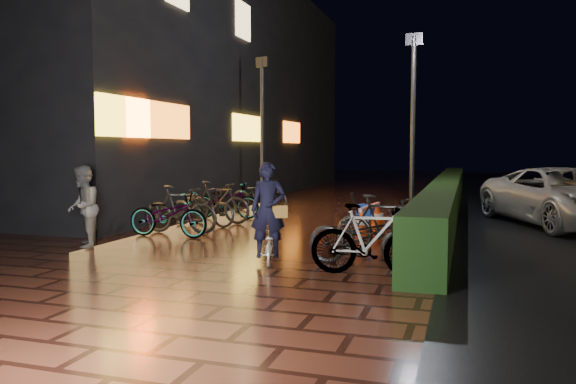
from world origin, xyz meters
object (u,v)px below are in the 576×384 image
(bystander_person, at_px, (83,207))
(cyclist, at_px, (268,226))
(van, at_px, (565,197))
(traffic_barrier, at_px, (370,222))
(cart_assembly, at_px, (366,212))

(bystander_person, relative_size, cyclist, 0.94)
(van, xyz_separation_m, traffic_barrier, (-4.19, -3.35, -0.36))
(traffic_barrier, xyz_separation_m, cart_assembly, (-0.22, 0.76, 0.12))
(cart_assembly, bearing_deg, cyclist, -104.36)
(van, bearing_deg, cart_assembly, -171.11)
(bystander_person, xyz_separation_m, traffic_barrier, (5.07, 2.64, -0.43))
(cyclist, distance_m, traffic_barrier, 3.21)
(cyclist, distance_m, cart_assembly, 3.86)
(cyclist, relative_size, traffic_barrier, 0.94)
(van, distance_m, traffic_barrier, 5.37)
(cyclist, height_order, cart_assembly, cyclist)
(cyclist, xyz_separation_m, traffic_barrier, (1.18, 2.98, -0.27))
(bystander_person, xyz_separation_m, van, (9.26, 5.98, -0.07))
(cyclist, bearing_deg, cart_assembly, 75.64)
(van, bearing_deg, cyclist, -151.78)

